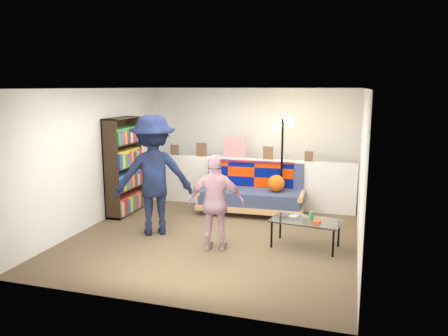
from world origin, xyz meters
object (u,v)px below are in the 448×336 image
(bookshelf, at_px, (124,169))
(floor_lamp, at_px, (283,143))
(coffee_table, at_px, (306,222))
(person_right, at_px, (216,203))
(futon_sofa, at_px, (253,192))
(person_left, at_px, (154,175))

(bookshelf, height_order, floor_lamp, floor_lamp)
(coffee_table, xyz_separation_m, floor_lamp, (-0.65, 1.76, 0.96))
(bookshelf, xyz_separation_m, person_right, (2.28, -1.33, -0.14))
(person_right, bearing_deg, futon_sofa, -102.84)
(coffee_table, bearing_deg, floor_lamp, 110.33)
(futon_sofa, bearing_deg, person_right, -92.41)
(coffee_table, height_order, person_right, person_right)
(bookshelf, bearing_deg, floor_lamp, 17.53)
(floor_lamp, height_order, person_right, floor_lamp)
(futon_sofa, relative_size, coffee_table, 1.88)
(futon_sofa, distance_m, floor_lamp, 1.11)
(coffee_table, distance_m, person_right, 1.41)
(futon_sofa, xyz_separation_m, person_left, (-1.31, -1.68, 0.59))
(bookshelf, relative_size, coffee_table, 1.69)
(coffee_table, height_order, floor_lamp, floor_lamp)
(futon_sofa, relative_size, person_left, 1.04)
(coffee_table, distance_m, floor_lamp, 2.11)
(person_left, bearing_deg, person_right, 130.27)
(futon_sofa, bearing_deg, coffee_table, -53.73)
(bookshelf, relative_size, floor_lamp, 0.97)
(futon_sofa, bearing_deg, bookshelf, -161.71)
(futon_sofa, relative_size, person_right, 1.42)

